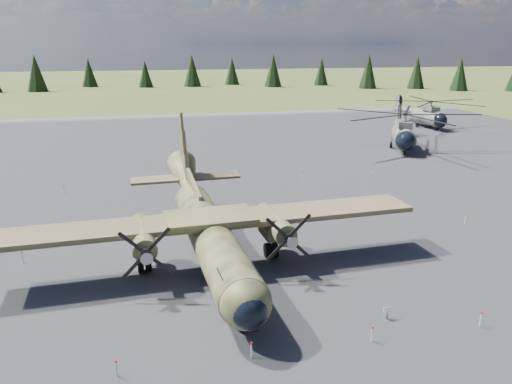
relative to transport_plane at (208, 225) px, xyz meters
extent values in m
plane|color=#59622B|center=(4.49, 2.38, -2.58)|extent=(500.00, 500.00, 0.00)
cube|color=slate|center=(4.49, 12.38, -2.58)|extent=(120.00, 120.00, 0.04)
cylinder|color=#2F371D|center=(0.07, -1.45, -0.43)|extent=(3.45, 16.93, 2.62)
sphere|color=#2F371D|center=(0.49, -9.85, -0.43)|extent=(2.69, 2.69, 2.56)
sphere|color=black|center=(0.52, -10.36, -0.48)|extent=(1.98, 1.98, 1.88)
cube|color=black|center=(0.42, -8.35, 0.27)|extent=(1.94, 1.59, 0.51)
cone|color=#2F371D|center=(-0.48, 9.57, 0.55)|extent=(2.88, 6.54, 3.94)
cube|color=#959799|center=(0.03, -0.51, -1.50)|extent=(2.05, 5.69, 0.47)
cube|color=#313A1E|center=(0.05, -0.98, 0.64)|extent=(27.23, 4.52, 0.33)
cube|color=#2F371D|center=(0.05, -0.98, 0.85)|extent=(5.77, 3.64, 0.33)
cylinder|color=#2F371D|center=(-4.14, -1.47, 0.13)|extent=(1.64, 4.92, 1.40)
cube|color=#2F371D|center=(-4.18, -0.72, -0.48)|extent=(1.56, 3.24, 0.75)
cone|color=gray|center=(-3.99, -4.50, 0.13)|extent=(0.75, 0.88, 0.71)
cylinder|color=black|center=(-4.18, -0.72, -2.07)|extent=(0.87, 1.07, 1.03)
cylinder|color=#2F371D|center=(4.26, -1.05, 0.13)|extent=(1.64, 4.92, 1.40)
cube|color=#2F371D|center=(4.23, -0.30, -0.48)|extent=(1.56, 3.24, 0.75)
cone|color=gray|center=(4.42, -4.08, 0.13)|extent=(0.75, 0.88, 0.71)
cylinder|color=black|center=(4.23, -0.30, -2.07)|extent=(0.87, 1.07, 1.03)
cube|color=#2F371D|center=(-0.30, 6.02, 1.11)|extent=(0.61, 7.06, 1.57)
cube|color=#313A1E|center=(-0.50, 10.04, 0.60)|extent=(9.06, 2.50, 0.21)
cylinder|color=gray|center=(0.44, -8.73, -1.39)|extent=(0.14, 0.14, 0.84)
cylinder|color=black|center=(0.44, -8.73, -2.07)|extent=(0.37, 0.89, 0.87)
cylinder|color=slate|center=(30.53, 29.98, -0.62)|extent=(5.54, 8.05, 2.65)
sphere|color=black|center=(28.97, 26.49, -0.67)|extent=(3.22, 3.22, 2.44)
sphere|color=slate|center=(32.09, 33.46, -0.62)|extent=(3.22, 3.22, 2.44)
cube|color=slate|center=(30.36, 29.59, 1.08)|extent=(3.03, 3.83, 0.80)
cylinder|color=gray|center=(30.36, 29.59, 1.87)|extent=(0.50, 0.50, 1.06)
cylinder|color=slate|center=(33.72, 37.09, -0.25)|extent=(4.51, 8.63, 1.52)
cube|color=slate|center=(35.34, 40.72, 1.08)|extent=(0.82, 1.45, 2.55)
cylinder|color=black|center=(35.68, 40.57, 1.08)|extent=(1.19, 2.54, 2.76)
cylinder|color=black|center=(29.23, 27.07, -2.16)|extent=(0.57, 0.78, 0.72)
cylinder|color=black|center=(29.74, 31.72, -2.16)|extent=(0.64, 0.90, 0.85)
cylinder|color=gray|center=(29.74, 31.72, -1.60)|extent=(0.20, 0.20, 1.54)
cylinder|color=black|center=(32.36, 30.55, -2.16)|extent=(0.64, 0.90, 0.85)
cylinder|color=gray|center=(32.36, 30.55, -1.60)|extent=(0.20, 0.20, 1.54)
cylinder|color=slate|center=(43.99, 45.96, -0.77)|extent=(2.51, 7.07, 2.45)
sphere|color=black|center=(44.02, 42.44, -0.82)|extent=(2.27, 2.27, 2.25)
sphere|color=slate|center=(43.96, 49.49, -0.77)|extent=(2.27, 2.27, 2.25)
cube|color=slate|center=(43.99, 45.57, 0.80)|extent=(1.69, 3.15, 0.73)
cylinder|color=gray|center=(43.99, 45.57, 1.53)|extent=(0.36, 0.36, 0.98)
cylinder|color=slate|center=(43.92, 53.16, -0.43)|extent=(0.90, 8.36, 1.40)
cube|color=slate|center=(43.89, 56.82, 0.80)|extent=(0.23, 1.37, 2.35)
cylinder|color=black|center=(44.23, 56.83, 0.80)|extent=(0.08, 2.54, 2.54)
cylinder|color=black|center=(44.02, 43.03, -2.19)|extent=(0.28, 0.67, 0.67)
cylinder|color=black|center=(42.66, 47.13, -2.19)|extent=(0.30, 0.79, 0.78)
cylinder|color=gray|center=(42.66, 47.13, -1.67)|extent=(0.14, 0.14, 1.42)
cylinder|color=black|center=(45.30, 47.15, -2.19)|extent=(0.30, 0.79, 0.78)
cylinder|color=gray|center=(45.30, 47.15, -1.67)|extent=(0.14, 0.14, 1.42)
cube|color=gray|center=(1.34, -8.90, -2.34)|extent=(0.07, 0.07, 0.48)
cube|color=white|center=(1.34, -8.94, -2.11)|extent=(0.39, 0.18, 0.27)
cube|color=gray|center=(8.18, -9.37, -2.30)|extent=(0.09, 0.09, 0.56)
cube|color=white|center=(8.18, -9.42, -2.03)|extent=(0.46, 0.22, 0.32)
cylinder|color=white|center=(-5.51, -11.12, -2.18)|extent=(0.07, 0.07, 0.80)
cylinder|color=red|center=(-5.51, -11.12, -1.78)|extent=(0.12, 0.12, 0.10)
cylinder|color=white|center=(0.49, -11.12, -2.18)|extent=(0.07, 0.07, 0.80)
cylinder|color=red|center=(0.49, -11.12, -1.78)|extent=(0.12, 0.12, 0.10)
cylinder|color=white|center=(6.49, -11.12, -2.18)|extent=(0.07, 0.07, 0.80)
cylinder|color=red|center=(6.49, -11.12, -1.78)|extent=(0.12, 0.12, 0.10)
cylinder|color=white|center=(12.49, -11.12, -2.18)|extent=(0.07, 0.07, 0.80)
cylinder|color=red|center=(12.49, -11.12, -1.78)|extent=(0.12, 0.12, 0.10)
cylinder|color=white|center=(-11.51, 18.38, -2.18)|extent=(0.07, 0.07, 0.80)
cylinder|color=red|center=(-11.51, 18.38, -1.78)|extent=(0.12, 0.12, 0.10)
cylinder|color=white|center=(-3.51, 18.38, -2.18)|extent=(0.07, 0.07, 0.80)
cylinder|color=red|center=(-3.51, 18.38, -1.78)|extent=(0.12, 0.12, 0.10)
cylinder|color=white|center=(4.49, 18.38, -2.18)|extent=(0.07, 0.07, 0.80)
cylinder|color=red|center=(4.49, 18.38, -1.78)|extent=(0.12, 0.12, 0.10)
cylinder|color=white|center=(12.49, 18.38, -2.18)|extent=(0.07, 0.07, 0.80)
cylinder|color=red|center=(12.49, 18.38, -1.78)|extent=(0.12, 0.12, 0.10)
cylinder|color=white|center=(20.49, 18.38, -2.18)|extent=(0.07, 0.07, 0.80)
cylinder|color=red|center=(20.49, 18.38, -1.78)|extent=(0.12, 0.12, 0.10)
cylinder|color=white|center=(-12.01, 2.38, -2.18)|extent=(0.07, 0.07, 0.80)
cylinder|color=red|center=(-12.01, 2.38, -1.78)|extent=(0.12, 0.12, 0.10)
cylinder|color=white|center=(20.99, 2.38, -2.18)|extent=(0.07, 0.07, 0.80)
cylinder|color=red|center=(20.99, 2.38, -1.78)|extent=(0.12, 0.12, 0.10)
cone|color=black|center=(91.95, 107.94, 2.42)|extent=(5.60, 5.60, 10.01)
cone|color=black|center=(82.93, 117.65, 2.47)|extent=(5.65, 5.65, 10.10)
cone|color=black|center=(68.22, 121.93, 2.81)|extent=(6.04, 6.04, 10.78)
cone|color=black|center=(57.76, 137.04, 2.05)|extent=(5.18, 5.18, 9.25)
cone|color=black|center=(39.82, 134.33, 2.74)|extent=(5.95, 5.95, 10.63)
cone|color=black|center=(28.07, 146.40, 2.03)|extent=(5.17, 5.17, 9.22)
cone|color=black|center=(13.64, 141.64, 2.61)|extent=(5.81, 5.81, 10.38)
cone|color=black|center=(-1.80, 141.85, 1.72)|extent=(4.82, 4.82, 8.60)
cone|color=black|center=(-20.05, 148.04, 2.04)|extent=(5.18, 5.18, 9.24)
cone|color=black|center=(-33.96, 133.65, 2.84)|extent=(6.07, 6.07, 10.83)
camera|label=1|loc=(-3.72, -30.53, 11.37)|focal=35.00mm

